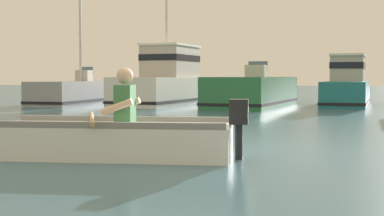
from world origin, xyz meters
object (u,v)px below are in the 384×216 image
rowboat_with_person (109,138)px  moored_boat_teal (347,86)px  moored_boat_green (253,92)px  moored_boat_grey (79,93)px  moored_boat_white (167,82)px

rowboat_with_person → moored_boat_teal: size_ratio=0.63×
moored_boat_green → moored_boat_teal: moored_boat_teal is taller
rowboat_with_person → moored_boat_grey: (-6.01, 13.72, 0.18)m
moored_boat_green → moored_boat_teal: bearing=29.8°
moored_boat_grey → moored_boat_green: 7.01m
rowboat_with_person → moored_boat_green: size_ratio=0.63×
moored_boat_teal → moored_boat_grey: bearing=-174.2°
moored_boat_grey → moored_boat_teal: 10.45m
moored_boat_grey → moored_boat_white: bearing=6.0°
moored_boat_green → moored_boat_teal: (3.44, 1.97, 0.21)m
rowboat_with_person → moored_boat_white: moored_boat_white is taller
moored_boat_white → moored_boat_grey: bearing=-174.0°
moored_boat_grey → moored_boat_white: (3.49, 0.36, 0.43)m
moored_boat_grey → moored_boat_teal: bearing=5.8°
moored_boat_teal → moored_boat_green: bearing=-150.2°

